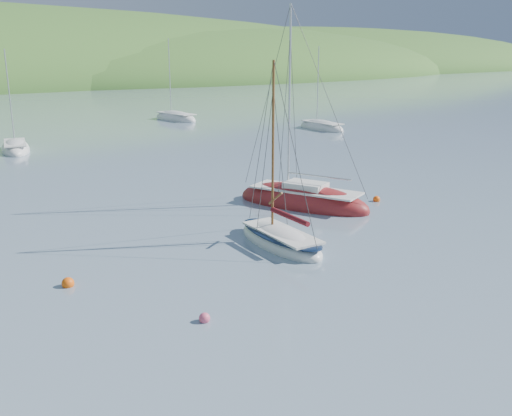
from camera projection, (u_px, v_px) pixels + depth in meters
ground at (422, 309)px, 19.94m from camera, size 700.00×700.00×0.00m
daysailer_white at (281, 240)px, 26.58m from camera, size 2.69×6.01×8.97m
sloop_red at (303, 202)px, 33.27m from camera, size 5.67×8.71×12.20m
distant_sloop_a at (16, 149)px, 51.36m from camera, size 3.94×7.17×9.70m
distant_sloop_b at (176, 119)px, 74.28m from camera, size 3.60×8.09×11.17m
distant_sloop_d at (321, 128)px, 65.51m from camera, size 2.85×7.17×10.06m
mooring_buoys at (226, 253)px, 25.15m from camera, size 19.73×7.59×0.48m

